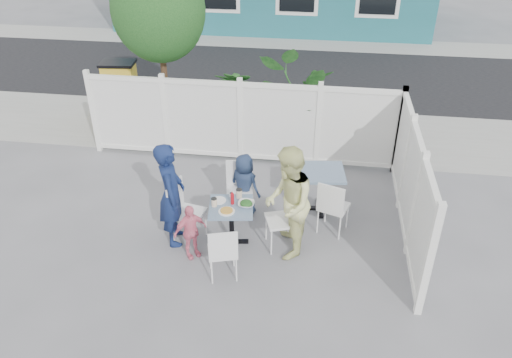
# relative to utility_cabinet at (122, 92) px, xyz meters

# --- Properties ---
(ground) EXTENTS (80.00, 80.00, 0.00)m
(ground) POSITION_rel_utility_cabinet_xyz_m (2.88, -4.00, -0.63)
(ground) COLOR slate
(near_sidewalk) EXTENTS (24.00, 2.60, 0.01)m
(near_sidewalk) POSITION_rel_utility_cabinet_xyz_m (2.88, -0.20, -0.62)
(near_sidewalk) COLOR gray
(near_sidewalk) RESTS_ON ground
(street) EXTENTS (24.00, 5.00, 0.01)m
(street) POSITION_rel_utility_cabinet_xyz_m (2.88, 3.50, -0.63)
(street) COLOR black
(street) RESTS_ON ground
(far_sidewalk) EXTENTS (24.00, 1.60, 0.01)m
(far_sidewalk) POSITION_rel_utility_cabinet_xyz_m (2.88, 6.60, -0.62)
(far_sidewalk) COLOR gray
(far_sidewalk) RESTS_ON ground
(fence_back) EXTENTS (5.86, 0.08, 1.60)m
(fence_back) POSITION_rel_utility_cabinet_xyz_m (2.98, -1.60, 0.16)
(fence_back) COLOR white
(fence_back) RESTS_ON ground
(fence_right) EXTENTS (0.08, 3.66, 1.60)m
(fence_right) POSITION_rel_utility_cabinet_xyz_m (5.88, -3.40, 0.16)
(fence_right) COLOR white
(fence_right) RESTS_ON ground
(tree) EXTENTS (1.80, 1.62, 3.59)m
(tree) POSITION_rel_utility_cabinet_xyz_m (1.28, -0.70, 1.96)
(tree) COLOR #382316
(tree) RESTS_ON ground
(utility_cabinet) EXTENTS (0.73, 0.55, 1.26)m
(utility_cabinet) POSITION_rel_utility_cabinet_xyz_m (0.00, 0.00, 0.00)
(utility_cabinet) COLOR gold
(utility_cabinet) RESTS_ON ground
(potted_shrub_a) EXTENTS (0.97, 0.97, 1.60)m
(potted_shrub_a) POSITION_rel_utility_cabinet_xyz_m (2.83, -0.90, 0.17)
(potted_shrub_a) COLOR #133C16
(potted_shrub_a) RESTS_ON ground
(potted_shrub_b) EXTENTS (2.22, 2.17, 1.87)m
(potted_shrub_b) POSITION_rel_utility_cabinet_xyz_m (4.14, -1.00, 0.31)
(potted_shrub_b) COLOR #133C16
(potted_shrub_b) RESTS_ON ground
(main_table) EXTENTS (0.72, 0.72, 0.67)m
(main_table) POSITION_rel_utility_cabinet_xyz_m (3.28, -4.15, -0.11)
(main_table) COLOR slate
(main_table) RESTS_ON ground
(spare_table) EXTENTS (0.77, 0.77, 0.73)m
(spare_table) POSITION_rel_utility_cabinet_xyz_m (4.57, -3.06, -0.06)
(spare_table) COLOR slate
(spare_table) RESTS_ON ground
(chair_left) EXTENTS (0.51, 0.52, 0.97)m
(chair_left) POSITION_rel_utility_cabinet_xyz_m (2.56, -4.14, -0.06)
(chair_left) COLOR white
(chair_left) RESTS_ON ground
(chair_right) EXTENTS (0.53, 0.54, 0.95)m
(chair_right) POSITION_rel_utility_cabinet_xyz_m (4.08, -4.08, -0.08)
(chair_right) COLOR white
(chair_right) RESTS_ON ground
(chair_back) EXTENTS (0.48, 0.47, 0.91)m
(chair_back) POSITION_rel_utility_cabinet_xyz_m (3.26, -3.32, -0.10)
(chair_back) COLOR white
(chair_back) RESTS_ON ground
(chair_near) EXTENTS (0.48, 0.47, 0.85)m
(chair_near) POSITION_rel_utility_cabinet_xyz_m (3.32, -4.93, -0.13)
(chair_near) COLOR white
(chair_near) RESTS_ON ground
(chair_spare) EXTENTS (0.53, 0.52, 0.92)m
(chair_spare) POSITION_rel_utility_cabinet_xyz_m (4.74, -3.70, -0.09)
(chair_spare) COLOR white
(chair_spare) RESTS_ON ground
(man) EXTENTS (0.53, 0.68, 1.63)m
(man) POSITION_rel_utility_cabinet_xyz_m (2.42, -4.19, 0.19)
(man) COLOR #13204C
(man) RESTS_ON ground
(woman) EXTENTS (0.73, 0.89, 1.69)m
(woman) POSITION_rel_utility_cabinet_xyz_m (4.11, -4.22, 0.22)
(woman) COLOR #CED442
(woman) RESTS_ON ground
(boy) EXTENTS (0.61, 0.52, 1.07)m
(boy) POSITION_rel_utility_cabinet_xyz_m (3.34, -3.33, -0.09)
(boy) COLOR #1F2D4B
(boy) RESTS_ON ground
(toddler) EXTENTS (0.52, 0.49, 0.87)m
(toddler) POSITION_rel_utility_cabinet_xyz_m (2.76, -4.53, -0.19)
(toddler) COLOR pink
(toddler) RESTS_ON ground
(plate_main) EXTENTS (0.24, 0.24, 0.01)m
(plate_main) POSITION_rel_utility_cabinet_xyz_m (3.25, -4.30, 0.05)
(plate_main) COLOR white
(plate_main) RESTS_ON main_table
(plate_side) EXTENTS (0.22, 0.22, 0.01)m
(plate_side) POSITION_rel_utility_cabinet_xyz_m (3.08, -4.04, 0.05)
(plate_side) COLOR white
(plate_side) RESTS_ON main_table
(salad_bowl) EXTENTS (0.24, 0.24, 0.06)m
(salad_bowl) POSITION_rel_utility_cabinet_xyz_m (3.50, -4.11, 0.07)
(salad_bowl) COLOR white
(salad_bowl) RESTS_ON main_table
(coffee_cup_a) EXTENTS (0.08, 0.08, 0.12)m
(coffee_cup_a) POSITION_rel_utility_cabinet_xyz_m (3.04, -4.18, 0.10)
(coffee_cup_a) COLOR beige
(coffee_cup_a) RESTS_ON main_table
(coffee_cup_b) EXTENTS (0.09, 0.09, 0.13)m
(coffee_cup_b) POSITION_rel_utility_cabinet_xyz_m (3.36, -3.91, 0.11)
(coffee_cup_b) COLOR beige
(coffee_cup_b) RESTS_ON main_table
(ketchup_bottle) EXTENTS (0.05, 0.05, 0.17)m
(ketchup_bottle) POSITION_rel_utility_cabinet_xyz_m (3.29, -4.08, 0.12)
(ketchup_bottle) COLOR #A90D16
(ketchup_bottle) RESTS_ON main_table
(salt_shaker) EXTENTS (0.03, 0.03, 0.06)m
(salt_shaker) POSITION_rel_utility_cabinet_xyz_m (3.22, -3.91, 0.07)
(salt_shaker) COLOR white
(salt_shaker) RESTS_ON main_table
(pepper_shaker) EXTENTS (0.03, 0.03, 0.07)m
(pepper_shaker) POSITION_rel_utility_cabinet_xyz_m (3.24, -3.91, 0.08)
(pepper_shaker) COLOR black
(pepper_shaker) RESTS_ON main_table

